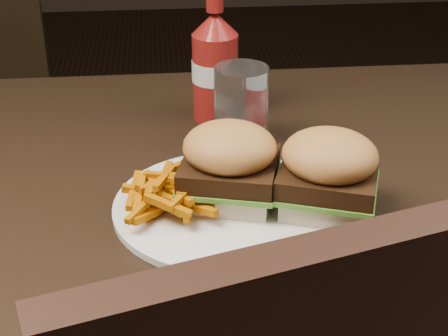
{
  "coord_description": "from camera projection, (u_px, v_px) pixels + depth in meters",
  "views": [
    {
      "loc": [
        -0.06,
        -0.71,
        1.17
      ],
      "look_at": [
        0.01,
        -0.04,
        0.8
      ],
      "focal_mm": 55.0,
      "sensor_mm": 36.0,
      "label": 1
    }
  ],
  "objects": [
    {
      "name": "dining_table",
      "position": [
        214.0,
        205.0,
        0.83
      ],
      "size": [
        1.2,
        0.8,
        0.04
      ],
      "primitive_type": "cube",
      "color": "black",
      "rests_on": "ground"
    },
    {
      "name": "plate",
      "position": [
        225.0,
        207.0,
        0.78
      ],
      "size": [
        0.26,
        0.26,
        0.01
      ],
      "primitive_type": "cylinder",
      "color": "white",
      "rests_on": "dining_table"
    },
    {
      "name": "sandwich_half_a",
      "position": [
        229.0,
        190.0,
        0.78
      ],
      "size": [
        0.11,
        0.11,
        0.02
      ],
      "primitive_type": "cube",
      "rotation": [
        0.0,
        0.0,
        -0.26
      ],
      "color": "beige",
      "rests_on": "plate"
    },
    {
      "name": "sandwich_half_b",
      "position": [
        326.0,
        199.0,
        0.77
      ],
      "size": [
        0.12,
        0.11,
        0.02
      ],
      "primitive_type": "cube",
      "rotation": [
        0.0,
        0.0,
        -0.35
      ],
      "color": "beige",
      "rests_on": "plate"
    },
    {
      "name": "fries_pile",
      "position": [
        171.0,
        188.0,
        0.77
      ],
      "size": [
        0.13,
        0.13,
        0.04
      ],
      "primitive_type": null,
      "rotation": [
        0.0,
        0.0,
        -0.39
      ],
      "color": "#B66A00",
      "rests_on": "plate"
    },
    {
      "name": "ketchup_bottle",
      "position": [
        215.0,
        79.0,
        0.98
      ],
      "size": [
        0.08,
        0.08,
        0.13
      ],
      "primitive_type": "cylinder",
      "rotation": [
        0.0,
        0.0,
        -0.26
      ],
      "color": "maroon",
      "rests_on": "dining_table"
    },
    {
      "name": "tumbler",
      "position": [
        241.0,
        108.0,
        0.9
      ],
      "size": [
        0.08,
        0.08,
        0.11
      ],
      "primitive_type": "cylinder",
      "rotation": [
        0.0,
        0.0,
        -0.2
      ],
      "color": "white",
      "rests_on": "dining_table"
    }
  ]
}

